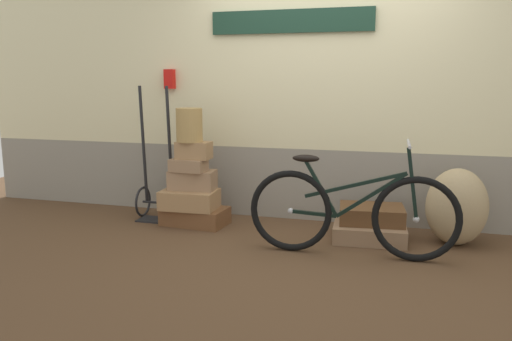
% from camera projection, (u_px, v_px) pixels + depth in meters
% --- Properties ---
extents(ground, '(9.76, 5.20, 0.06)m').
position_uv_depth(ground, '(310.00, 247.00, 4.42)').
color(ground, '#513823').
extents(station_building, '(7.76, 0.74, 2.72)m').
position_uv_depth(station_building, '(328.00, 85.00, 4.98)').
color(station_building, gray).
rests_on(station_building, ground).
extents(suitcase_0, '(0.66, 0.42, 0.17)m').
position_uv_depth(suitcase_0, '(195.00, 216.00, 5.00)').
color(suitcase_0, brown).
rests_on(suitcase_0, ground).
extents(suitcase_1, '(0.55, 0.37, 0.18)m').
position_uv_depth(suitcase_1, '(190.00, 199.00, 4.94)').
color(suitcase_1, '#9E754C').
rests_on(suitcase_1, suitcase_0).
extents(suitcase_2, '(0.46, 0.29, 0.19)m').
position_uv_depth(suitcase_2, '(193.00, 180.00, 4.95)').
color(suitcase_2, '#937051').
rests_on(suitcase_2, suitcase_1).
extents(suitcase_3, '(0.35, 0.23, 0.12)m').
position_uv_depth(suitcase_3, '(188.00, 165.00, 4.88)').
color(suitcase_3, '#937051').
rests_on(suitcase_3, suitcase_2).
extents(suitcase_4, '(0.33, 0.19, 0.17)m').
position_uv_depth(suitcase_4, '(194.00, 150.00, 4.88)').
color(suitcase_4, '#9E754C').
rests_on(suitcase_4, suitcase_3).
extents(suitcase_5, '(0.66, 0.53, 0.15)m').
position_uv_depth(suitcase_5, '(369.00, 232.00, 4.52)').
color(suitcase_5, '#937051').
rests_on(suitcase_5, ground).
extents(suitcase_6, '(0.60, 0.45, 0.15)m').
position_uv_depth(suitcase_6, '(371.00, 214.00, 4.54)').
color(suitcase_6, brown).
rests_on(suitcase_6, suitcase_5).
extents(wicker_basket, '(0.25, 0.25, 0.32)m').
position_uv_depth(wicker_basket, '(189.00, 125.00, 4.84)').
color(wicker_basket, '#A8844C').
rests_on(wicker_basket, suitcase_4).
extents(luggage_trolley, '(0.38, 0.38, 1.35)m').
position_uv_depth(luggage_trolley, '(157.00, 189.00, 5.19)').
color(luggage_trolley, black).
rests_on(luggage_trolley, ground).
extents(burlap_sack, '(0.51, 0.44, 0.67)m').
position_uv_depth(burlap_sack, '(457.00, 207.00, 4.35)').
color(burlap_sack, tan).
rests_on(burlap_sack, ground).
extents(bicycle, '(1.68, 0.46, 0.94)m').
position_uv_depth(bicycle, '(351.00, 212.00, 4.06)').
color(bicycle, black).
rests_on(bicycle, ground).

